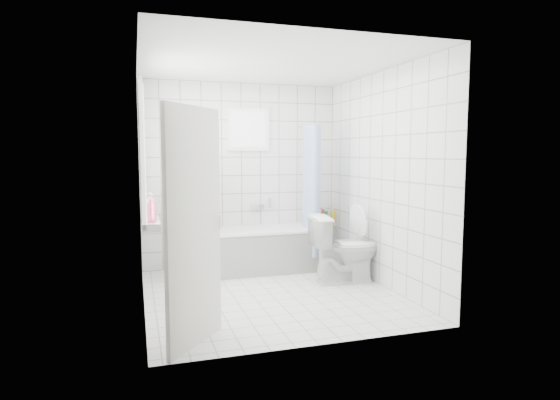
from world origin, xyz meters
name	(u,v)px	position (x,y,z in m)	size (l,w,h in m)	color
ground	(271,294)	(0.00, 0.00, 0.00)	(3.00, 3.00, 0.00)	white
ceiling	(270,63)	(0.00, 0.00, 2.60)	(3.00, 3.00, 0.00)	white
wall_back	(242,175)	(0.00, 1.50, 1.30)	(2.80, 0.02, 2.60)	white
wall_front	(321,192)	(0.00, -1.50, 1.30)	(2.80, 0.02, 2.60)	white
wall_left	(141,184)	(-1.40, 0.00, 1.30)	(0.02, 3.00, 2.60)	white
wall_right	(382,179)	(1.40, 0.00, 1.30)	(0.02, 3.00, 2.60)	white
window_left	(144,155)	(-1.35, 0.30, 1.60)	(0.01, 0.90, 1.40)	white
window_back	(249,129)	(0.10, 1.46, 1.95)	(0.50, 0.01, 0.50)	white
window_sill	(150,221)	(-1.31, 0.30, 0.86)	(0.18, 1.02, 0.08)	white
door	(194,228)	(-1.00, -1.17, 1.00)	(0.04, 0.80, 2.00)	silver
bathtub	(257,250)	(0.12, 1.12, 0.29)	(1.62, 0.77, 0.58)	white
partition_wall	(193,220)	(-0.75, 1.07, 0.75)	(0.15, 0.85, 1.50)	white
tiled_ledge	(328,242)	(1.29, 1.38, 0.28)	(0.40, 0.24, 0.55)	white
toilet	(345,248)	(1.03, 0.22, 0.43)	(0.48, 0.84, 0.86)	white
curtain_rod	(309,125)	(0.87, 1.10, 2.00)	(0.02, 0.02, 0.80)	silver
shower_curtain	(312,191)	(0.87, 0.97, 1.10)	(0.14, 0.48, 1.78)	#4177C0
tub_faucet	(257,206)	(0.22, 1.46, 0.85)	(0.18, 0.06, 0.06)	silver
sill_bottles	(151,208)	(-1.30, 0.25, 1.02)	(0.14, 0.78, 0.29)	silver
ledge_bottles	(327,217)	(1.26, 1.34, 0.66)	(0.18, 0.17, 0.23)	#158333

